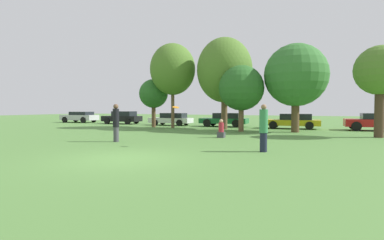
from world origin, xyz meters
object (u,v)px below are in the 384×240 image
object	(u,v)px
tree_3	(241,88)
tree_4	(296,75)
parked_car_silver	(80,117)
parked_car_white	(172,119)
frisbee	(176,107)
bystander_sitting	(221,130)
tree_0	(154,94)
person_thrower	(116,122)
tree_2	(224,70)
person_catcher	(264,128)
parked_car_black	(122,117)
tree_5	(380,71)
parked_car_red	(374,121)
parked_car_yellow	(293,121)
tree_1	(173,69)
parked_car_green	(225,119)

from	to	relation	value
tree_3	tree_4	size ratio (longest dim) A/B	0.77
parked_car_silver	parked_car_white	bearing A→B (deg)	174.24
frisbee	parked_car_silver	world-z (taller)	frisbee
bystander_sitting	tree_0	size ratio (longest dim) A/B	0.25
person_thrower	tree_0	bearing A→B (deg)	115.37
frisbee	tree_2	bearing A→B (deg)	97.54
person_thrower	person_catcher	distance (m)	7.51
frisbee	parked_car_black	world-z (taller)	frisbee
person_catcher	parked_car_silver	distance (m)	28.32
frisbee	tree_0	xyz separation A→B (m)	(-8.06, 11.15, 1.20)
tree_3	tree_5	distance (m)	8.53
tree_4	person_catcher	bearing A→B (deg)	-90.84
person_catcher	bystander_sitting	bearing A→B (deg)	-51.28
parked_car_silver	tree_3	bearing A→B (deg)	162.49
tree_3	parked_car_white	bearing A→B (deg)	150.39
tree_0	parked_car_red	size ratio (longest dim) A/B	1.08
person_catcher	tree_4	xyz separation A→B (m)	(0.15, 10.42, 3.04)
tree_0	parked_car_black	distance (m)	7.13
person_thrower	parked_car_black	xyz separation A→B (m)	(-10.33, 13.96, -0.30)
tree_0	parked_car_yellow	bearing A→B (deg)	14.72
frisbee	tree_4	size ratio (longest dim) A/B	0.05
tree_2	parked_car_white	size ratio (longest dim) A/B	1.71
frisbee	person_catcher	bearing A→B (deg)	0.94
tree_4	parked_car_white	xyz separation A→B (m)	(-11.91, 3.75, -3.36)
tree_2	parked_car_white	world-z (taller)	tree_2
tree_5	parked_car_red	bearing A→B (deg)	85.77
tree_2	tree_3	bearing A→B (deg)	-42.51
tree_0	parked_car_white	bearing A→B (deg)	87.37
parked_car_red	tree_2	bearing A→B (deg)	13.22
tree_0	tree_4	world-z (taller)	tree_4
person_thrower	tree_5	distance (m)	15.14
tree_1	person_catcher	bearing A→B (deg)	-47.87
person_catcher	tree_3	size ratio (longest dim) A/B	0.39
person_catcher	parked_car_silver	bearing A→B (deg)	-28.25
tree_4	parked_car_silver	world-z (taller)	tree_4
person_thrower	parked_car_white	world-z (taller)	person_thrower
person_thrower	parked_car_black	bearing A→B (deg)	129.51
frisbee	parked_car_green	bearing A→B (deg)	99.80
tree_2	tree_4	size ratio (longest dim) A/B	1.18
parked_car_black	person_thrower	bearing A→B (deg)	123.14
tree_3	parked_car_white	distance (m)	9.84
tree_4	tree_0	bearing A→B (deg)	176.81
tree_5	parked_car_white	world-z (taller)	tree_5
parked_car_red	parked_car_green	bearing A→B (deg)	-3.63
tree_4	parked_car_black	distance (m)	18.70
tree_5	parked_car_silver	distance (m)	29.98
tree_0	tree_4	xyz separation A→B (m)	(12.05, -0.67, 1.04)
person_thrower	tree_1	bearing A→B (deg)	105.78
tree_2	tree_3	xyz separation A→B (m)	(1.84, -1.69, -1.56)
tree_3	parked_car_green	bearing A→B (deg)	120.04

